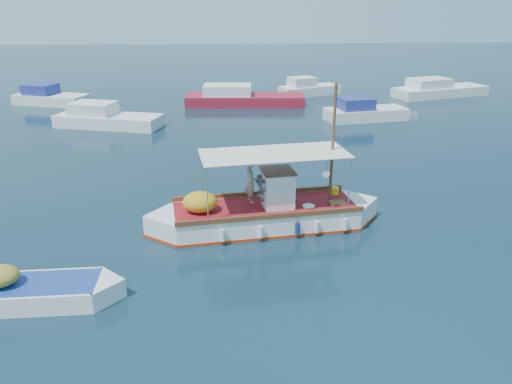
{
  "coord_description": "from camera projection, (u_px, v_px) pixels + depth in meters",
  "views": [
    {
      "loc": [
        -2.16,
        -16.75,
        8.2
      ],
      "look_at": [
        -1.04,
        0.0,
        1.6
      ],
      "focal_mm": 35.0,
      "sensor_mm": 36.0,
      "label": 1
    }
  ],
  "objects": [
    {
      "name": "bg_boat_far_w",
      "position": [
        49.0,
        98.0,
        40.57
      ],
      "size": [
        6.27,
        4.04,
        1.8
      ],
      "rotation": [
        0.0,
        0.0,
        -0.32
      ],
      "color": "silver",
      "rests_on": "ground"
    },
    {
      "name": "dinghy",
      "position": [
        26.0,
        294.0,
        14.25
      ],
      "size": [
        5.55,
        1.66,
        1.35
      ],
      "rotation": [
        0.0,
        0.0,
        0.02
      ],
      "color": "white",
      "rests_on": "ground"
    },
    {
      "name": "bg_boat_e",
      "position": [
        438.0,
        91.0,
        43.83
      ],
      "size": [
        8.95,
        4.99,
        1.8
      ],
      "rotation": [
        0.0,
        0.0,
        0.3
      ],
      "color": "silver",
      "rests_on": "ground"
    },
    {
      "name": "bg_boat_n",
      "position": [
        241.0,
        99.0,
        40.35
      ],
      "size": [
        9.65,
        3.46,
        1.8
      ],
      "rotation": [
        0.0,
        0.0,
        -0.07
      ],
      "color": "maroon",
      "rests_on": "ground"
    },
    {
      "name": "bg_boat_nw",
      "position": [
        106.0,
        119.0,
        33.58
      ],
      "size": [
        7.42,
        4.19,
        1.8
      ],
      "rotation": [
        0.0,
        0.0,
        -0.27
      ],
      "color": "silver",
      "rests_on": "ground"
    },
    {
      "name": "bg_boat_ne",
      "position": [
        364.0,
        113.0,
        35.43
      ],
      "size": [
        6.02,
        3.15,
        1.8
      ],
      "rotation": [
        0.0,
        0.0,
        0.17
      ],
      "color": "silver",
      "rests_on": "ground"
    },
    {
      "name": "bg_boat_far_n",
      "position": [
        308.0,
        89.0,
        44.37
      ],
      "size": [
        5.77,
        3.83,
        1.8
      ],
      "rotation": [
        0.0,
        0.0,
        0.37
      ],
      "color": "silver",
      "rests_on": "ground"
    },
    {
      "name": "ground",
      "position": [
        284.0,
        231.0,
        18.69
      ],
      "size": [
        160.0,
        160.0,
        0.0
      ],
      "primitive_type": "plane",
      "color": "black",
      "rests_on": "ground"
    },
    {
      "name": "fishing_caique",
      "position": [
        264.0,
        214.0,
        18.92
      ],
      "size": [
        9.0,
        3.29,
        5.54
      ],
      "rotation": [
        0.0,
        0.0,
        0.14
      ],
      "color": "white",
      "rests_on": "ground"
    }
  ]
}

